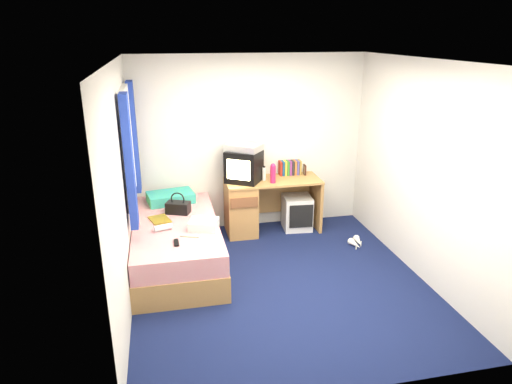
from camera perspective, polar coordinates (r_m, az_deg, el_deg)
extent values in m
plane|color=#0C1438|center=(5.22, 3.02, -11.24)|extent=(3.40, 3.40, 0.00)
plane|color=white|center=(4.50, 3.58, 16.09)|extent=(3.40, 3.40, 0.00)
plane|color=silver|center=(6.32, -0.76, 6.06)|extent=(3.20, 0.00, 3.20)
plane|color=silver|center=(3.24, 11.21, -7.76)|extent=(3.20, 0.00, 3.20)
plane|color=silver|center=(4.59, -16.40, 0.06)|extent=(0.00, 3.40, 3.40)
plane|color=silver|center=(5.36, 20.06, 2.41)|extent=(0.00, 3.40, 3.40)
cube|color=tan|center=(5.62, -9.83, -7.40)|extent=(1.00, 2.00, 0.30)
cube|color=brown|center=(5.29, -4.16, -8.81)|extent=(0.02, 0.70, 0.18)
cube|color=white|center=(5.51, -9.99, -4.89)|extent=(0.98, 1.98, 0.24)
cube|color=#1C75B8|center=(6.09, -10.62, -0.66)|extent=(0.64, 0.47, 0.13)
cube|color=tan|center=(6.24, 2.12, 1.43)|extent=(1.30, 0.55, 0.03)
cube|color=tan|center=(6.27, -1.91, -2.10)|extent=(0.40, 0.52, 0.72)
cube|color=tan|center=(6.53, 7.45, -1.36)|extent=(0.04, 0.52, 0.72)
cube|color=tan|center=(6.62, 3.67, -0.13)|extent=(0.78, 0.03, 0.55)
cube|color=silver|center=(6.49, 5.14, -2.55)|extent=(0.41, 0.41, 0.48)
cube|color=black|center=(6.11, -1.51, 3.28)|extent=(0.57, 0.56, 0.43)
cube|color=#FFE9A1|center=(5.93, -2.20, 2.78)|extent=(0.28, 0.18, 0.26)
cube|color=silver|center=(6.04, -1.53, 5.62)|extent=(0.55, 0.53, 0.09)
cube|color=maroon|center=(6.40, 3.05, 2.98)|extent=(0.03, 0.13, 0.20)
cube|color=navy|center=(6.41, 3.35, 2.99)|extent=(0.03, 0.13, 0.20)
cube|color=gold|center=(6.42, 3.65, 3.01)|extent=(0.03, 0.13, 0.20)
cube|color=#337F33|center=(6.43, 3.95, 3.03)|extent=(0.03, 0.13, 0.20)
cube|color=#7F337F|center=(6.44, 4.25, 3.04)|extent=(0.03, 0.13, 0.20)
cube|color=#262626|center=(6.45, 4.55, 3.06)|extent=(0.03, 0.13, 0.20)
cube|color=#B26633|center=(6.46, 4.85, 3.08)|extent=(0.03, 0.13, 0.20)
cube|color=#4C4C99|center=(6.47, 5.15, 3.09)|extent=(0.03, 0.13, 0.20)
cube|color=olive|center=(6.48, 5.45, 3.11)|extent=(0.03, 0.13, 0.20)
cube|color=#321810|center=(6.47, 6.11, 2.80)|extent=(0.03, 0.12, 0.14)
cylinder|color=#E82053|center=(6.07, 2.13, 2.23)|extent=(0.09, 0.09, 0.24)
cylinder|color=silver|center=(6.17, 1.02, 2.28)|extent=(0.06, 0.06, 0.18)
cube|color=black|center=(5.70, -9.71, -1.94)|extent=(0.32, 0.25, 0.14)
torus|color=black|center=(5.66, -9.77, -0.89)|extent=(0.17, 0.08, 0.18)
cube|color=silver|center=(5.22, -6.55, -4.05)|extent=(0.38, 0.35, 0.10)
cube|color=yellow|center=(5.55, -11.95, -3.38)|extent=(0.28, 0.33, 0.01)
cylinder|color=silver|center=(5.25, -11.55, -4.36)|extent=(0.21, 0.12, 0.07)
cube|color=yellow|center=(5.06, -8.22, -5.45)|extent=(0.23, 0.14, 0.01)
cube|color=black|center=(4.92, -9.93, -6.25)|extent=(0.05, 0.16, 0.02)
cube|color=silver|center=(5.38, -15.85, 5.70)|extent=(0.02, 0.90, 1.10)
cube|color=white|center=(5.28, -16.33, 11.93)|extent=(0.06, 1.06, 0.08)
cube|color=white|center=(5.54, -15.19, -0.23)|extent=(0.06, 1.06, 0.08)
cube|color=navy|center=(4.82, -15.57, 3.56)|extent=(0.08, 0.24, 1.40)
cube|color=navy|center=(5.96, -15.03, 6.56)|extent=(0.08, 0.24, 1.40)
cone|color=white|center=(6.12, 12.30, -6.41)|extent=(0.13, 0.23, 0.09)
cone|color=white|center=(6.21, 12.70, -6.06)|extent=(0.12, 0.23, 0.09)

